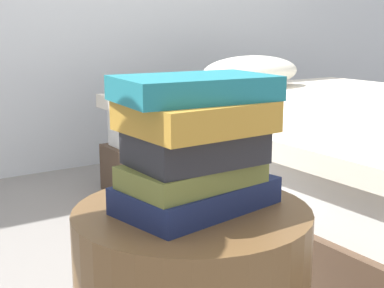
# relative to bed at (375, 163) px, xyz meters

# --- Properties ---
(bed) EXTENTS (1.56, 2.02, 0.62)m
(bed) POSITION_rel_bed_xyz_m (0.00, 0.00, 0.00)
(bed) COLOR #4C3828
(bed) RESTS_ON ground_plane
(book_navy) EXTENTS (0.32, 0.22, 0.05)m
(book_navy) POSITION_rel_bed_xyz_m (-1.21, -0.52, 0.22)
(book_navy) COLOR #19234C
(book_navy) RESTS_ON side_table
(book_olive) EXTENTS (0.27, 0.18, 0.04)m
(book_olive) POSITION_rel_bed_xyz_m (-1.22, -0.53, 0.27)
(book_olive) COLOR olive
(book_olive) RESTS_ON book_navy
(book_charcoal) EXTENTS (0.23, 0.16, 0.06)m
(book_charcoal) POSITION_rel_bed_xyz_m (-1.22, -0.53, 0.32)
(book_charcoal) COLOR #28282D
(book_charcoal) RESTS_ON book_olive
(book_ochre) EXTENTS (0.25, 0.21, 0.06)m
(book_ochre) POSITION_rel_bed_xyz_m (-1.22, -0.53, 0.38)
(book_ochre) COLOR #B7842D
(book_ochre) RESTS_ON book_charcoal
(book_teal) EXTENTS (0.29, 0.20, 0.04)m
(book_teal) POSITION_rel_bed_xyz_m (-1.22, -0.53, 0.43)
(book_teal) COLOR #1E727F
(book_teal) RESTS_ON book_ochre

